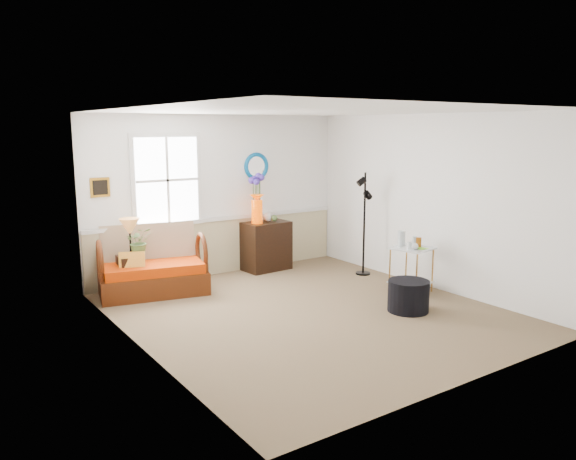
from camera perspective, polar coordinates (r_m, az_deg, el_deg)
floor at (r=7.45m, az=2.23°, el=-8.37°), size 4.50×5.00×0.01m
ceiling at (r=7.06m, az=2.38°, el=12.03°), size 4.50×5.00×0.01m
walls at (r=7.14m, az=2.31°, el=1.55°), size 4.51×5.01×2.60m
wainscot at (r=9.37m, az=-6.84°, el=-1.68°), size 4.46×0.02×0.90m
chair_rail at (r=9.28m, az=-6.87°, el=1.15°), size 4.46×0.04×0.06m
window at (r=8.82m, az=-12.17°, el=4.96°), size 1.14×0.06×1.44m
picture at (r=8.50m, az=-18.57°, el=4.13°), size 0.28×0.03×0.28m
mirror at (r=9.53m, az=-3.26°, el=6.47°), size 0.47×0.07×0.47m
loveseat at (r=8.39m, az=-13.61°, el=-3.03°), size 1.65×1.15×0.99m
throw_pillow at (r=8.21m, az=-15.55°, el=-3.37°), size 0.36×0.22×0.35m
lamp_stand at (r=8.41m, az=-15.65°, el=-4.49°), size 0.35×0.35×0.59m
table_lamp at (r=8.32m, az=-15.75°, el=-0.68°), size 0.38×0.38×0.53m
potted_plant at (r=8.31m, az=-14.86°, el=-1.43°), size 0.43×0.46×0.31m
cabinet at (r=9.56m, az=-2.25°, el=-1.61°), size 0.80×0.54×0.83m
flower_vase at (r=9.30m, az=-3.19°, el=3.15°), size 0.27×0.27×0.81m
side_table at (r=8.46m, az=12.40°, el=-3.97°), size 0.63×0.63×0.67m
tabletop_items at (r=8.36m, az=12.42°, el=-0.91°), size 0.42×0.42×0.25m
floor_lamp at (r=9.24m, az=7.75°, el=0.60°), size 0.30×0.30×1.69m
ottoman at (r=7.61m, az=12.13°, el=-6.56°), size 0.57×0.57×0.42m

